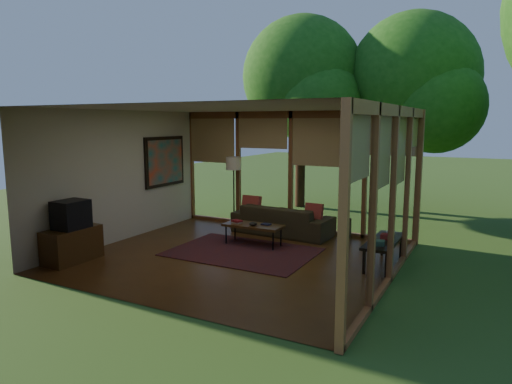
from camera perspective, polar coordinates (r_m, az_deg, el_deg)
The scene contains 25 objects.
floor at distance 8.46m, azimuth -2.53°, elevation -8.16°, with size 5.50×5.50×0.00m, color brown.
ceiling at distance 8.10m, azimuth -2.66°, elevation 10.44°, with size 5.50×5.50×0.00m, color silver.
wall_left at distance 9.84m, azimuth -16.58°, elevation 1.91°, with size 0.04×5.00×2.70m, color beige.
wall_front at distance 6.17m, azimuth -14.39°, elevation -1.89°, with size 5.50×0.04×2.70m, color beige.
window_wall_back at distance 10.39m, azimuth 4.38°, elevation 2.59°, with size 5.50×0.12×2.70m, color brown.
window_wall_right at distance 7.20m, azimuth 16.67°, elevation -0.49°, with size 0.12×5.00×2.70m, color brown.
tree_nw at distance 13.44m, azimuth 5.84°, elevation 14.08°, with size 3.41×3.41×5.43m.
tree_ne at distance 13.23m, azimuth 19.04°, elevation 13.34°, with size 3.42×3.42×5.35m.
rug at distance 8.78m, azimuth -1.70°, elevation -7.48°, with size 2.68×1.90×0.01m, color maroon.
sofa at distance 10.09m, azimuth 3.32°, elevation -3.50°, with size 2.20×0.86×0.64m, color #372F1B.
pillow_left at distance 10.32m, azimuth -0.58°, elevation -1.68°, with size 0.42×0.14×0.42m, color maroon.
pillow_right at distance 9.71m, azimuth 7.24°, elevation -2.56°, with size 0.37×0.12×0.37m, color maroon.
ct_book_lower at distance 9.29m, azimuth -2.41°, elevation -3.82°, with size 0.19×0.15×0.03m, color #AEA59D.
ct_book_upper at distance 9.28m, azimuth -2.41°, elevation -3.63°, with size 0.20×0.15×0.03m, color maroon.
ct_book_side at distance 9.12m, azimuth 1.27°, elevation -4.05°, with size 0.18×0.14×0.03m, color #161832.
ct_bowl at distance 9.05m, azimuth -0.37°, elevation -4.01°, with size 0.16×0.16×0.07m, color black.
media_cabinet at distance 8.79m, azimuth -21.99°, elevation -6.12°, with size 0.50×1.00×0.60m, color #4E3115.
television at distance 8.66m, azimuth -22.11°, elevation -2.62°, with size 0.45×0.55×0.50m, color black.
console_book_a at distance 7.81m, azimuth 14.42°, elevation -6.10°, with size 0.22×0.16×0.08m, color #345B4C.
console_book_b at distance 8.23m, azimuth 15.15°, elevation -5.32°, with size 0.20×0.15×0.09m, color maroon.
console_book_c at distance 8.62m, azimuth 15.73°, elevation -4.84°, with size 0.20×0.15×0.05m, color #AEA59D.
floor_lamp at distance 10.72m, azimuth -2.81°, elevation 3.10°, with size 0.36×0.36×1.65m.
coffee_table at distance 9.17m, azimuth -0.35°, elevation -4.28°, with size 1.20×0.50×0.43m.
side_console at distance 8.21m, azimuth 15.05°, elevation -6.01°, with size 0.60×1.40×0.46m.
wall_painting at distance 10.83m, azimuth -11.32°, elevation 3.76°, with size 0.06×1.35×1.15m.
Camera 1 is at (4.09, -6.99, 2.46)m, focal length 32.00 mm.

